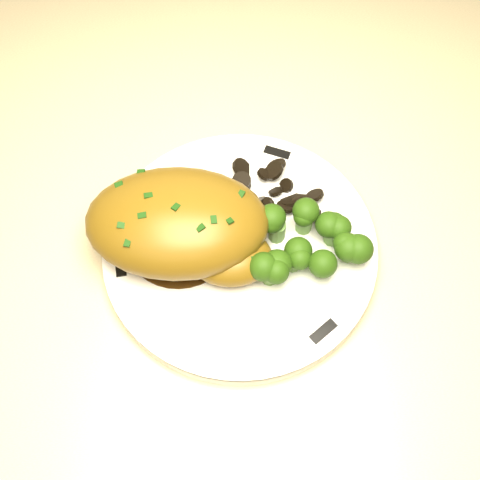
{
  "coord_description": "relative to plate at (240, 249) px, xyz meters",
  "views": [
    {
      "loc": [
        0.53,
        1.31,
        1.46
      ],
      "look_at": [
        0.53,
        1.58,
        0.95
      ],
      "focal_mm": 45.0,
      "sensor_mm": 36.0,
      "label": 1
    }
  ],
  "objects": [
    {
      "name": "broccoli_florets",
      "position": [
        0.06,
        -0.01,
        0.03
      ],
      "size": [
        0.1,
        0.08,
        0.04
      ],
      "rotation": [
        0.0,
        0.0,
        -0.3
      ],
      "color": "#558136",
      "rests_on": "plate"
    },
    {
      "name": "rim_accent_2",
      "position": [
        0.07,
        -0.09,
        0.01
      ],
      "size": [
        0.03,
        0.03,
        0.0
      ],
      "primitive_type": "cube",
      "rotation": [
        0.0,
        0.0,
        6.96
      ],
      "color": "black",
      "rests_on": "plate"
    },
    {
      "name": "chicken_breast",
      "position": [
        -0.05,
        0.0,
        0.04
      ],
      "size": [
        0.18,
        0.12,
        0.07
      ],
      "rotation": [
        0.0,
        0.0,
        -0.05
      ],
      "color": "brown",
      "rests_on": "plate"
    },
    {
      "name": "mushroom_pile",
      "position": [
        0.03,
        0.05,
        0.01
      ],
      "size": [
        0.09,
        0.07,
        0.02
      ],
      "color": "black",
      "rests_on": "plate"
    },
    {
      "name": "gravy_pool",
      "position": [
        -0.06,
        0.01,
        0.01
      ],
      "size": [
        0.11,
        0.11,
        0.0
      ],
      "primitive_type": "cylinder",
      "color": "#311C08",
      "rests_on": "plate"
    },
    {
      "name": "plate",
      "position": [
        0.0,
        0.0,
        0.0
      ],
      "size": [
        0.34,
        0.34,
        0.02
      ],
      "primitive_type": "cylinder",
      "rotation": [
        0.0,
        0.0,
        0.3
      ],
      "color": "white",
      "rests_on": "counter"
    },
    {
      "name": "rim_accent_1",
      "position": [
        -0.12,
        -0.02,
        0.01
      ],
      "size": [
        0.01,
        0.03,
        0.0
      ],
      "primitive_type": "cube",
      "rotation": [
        0.0,
        0.0,
        4.87
      ],
      "color": "black",
      "rests_on": "plate"
    },
    {
      "name": "rim_accent_0",
      "position": [
        0.04,
        0.11,
        0.01
      ],
      "size": [
        0.03,
        0.02,
        0.0
      ],
      "primitive_type": "cube",
      "rotation": [
        0.0,
        0.0,
        2.78
      ],
      "color": "black",
      "rests_on": "plate"
    }
  ]
}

